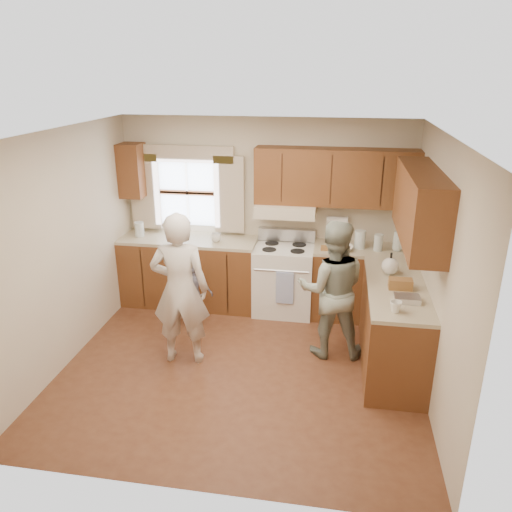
% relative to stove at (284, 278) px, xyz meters
% --- Properties ---
extents(room, '(3.80, 3.80, 3.80)m').
position_rel_stove_xyz_m(room, '(-0.30, -1.44, 0.78)').
color(room, '#522A19').
rests_on(room, ground).
extents(kitchen_fixtures, '(3.80, 2.25, 2.15)m').
position_rel_stove_xyz_m(kitchen_fixtures, '(0.31, -0.36, 0.37)').
color(kitchen_fixtures, '#4E2910').
rests_on(kitchen_fixtures, ground).
extents(stove, '(0.76, 0.67, 1.07)m').
position_rel_stove_xyz_m(stove, '(0.00, 0.00, 0.00)').
color(stove, silver).
rests_on(stove, ground).
extents(woman_left, '(0.66, 0.47, 1.70)m').
position_rel_stove_xyz_m(woman_left, '(-0.96, -1.38, 0.38)').
color(woman_left, beige).
rests_on(woman_left, ground).
extents(woman_right, '(0.81, 0.66, 1.57)m').
position_rel_stove_xyz_m(woman_right, '(0.63, -0.97, 0.32)').
color(woman_right, '#2A4237').
rests_on(woman_right, ground).
extents(child, '(0.53, 0.29, 0.85)m').
position_rel_stove_xyz_m(child, '(-1.07, -0.61, -0.04)').
color(child, gray).
rests_on(child, ground).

